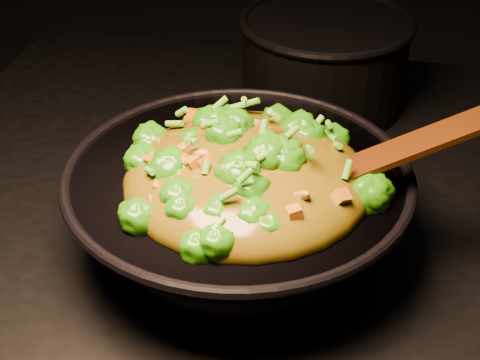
# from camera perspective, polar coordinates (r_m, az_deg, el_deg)

# --- Properties ---
(wok) EXTENTS (0.48, 0.48, 0.11)m
(wok) POSITION_cam_1_polar(r_m,az_deg,el_deg) (0.84, -0.14, -2.50)
(wok) COLOR black
(wok) RESTS_ON stovetop
(stir_fry) EXTENTS (0.31, 0.31, 0.09)m
(stir_fry) POSITION_cam_1_polar(r_m,az_deg,el_deg) (0.76, 0.53, 2.48)
(stir_fry) COLOR #267908
(stir_fry) RESTS_ON wok
(spatula) EXTENTS (0.24, 0.11, 0.10)m
(spatula) POSITION_cam_1_polar(r_m,az_deg,el_deg) (0.77, 11.48, 1.93)
(spatula) COLOR black
(spatula) RESTS_ON wok
(back_pot) EXTENTS (0.33, 0.33, 0.14)m
(back_pot) POSITION_cam_1_polar(r_m,az_deg,el_deg) (1.14, 6.56, 9.14)
(back_pot) COLOR black
(back_pot) RESTS_ON stovetop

